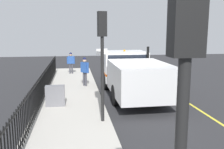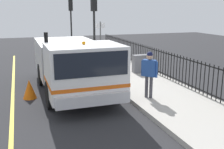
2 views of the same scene
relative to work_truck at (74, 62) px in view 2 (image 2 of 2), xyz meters
name	(u,v)px [view 2 (image 2 of 2)]	position (x,y,z in m)	size (l,w,h in m)	color
ground_plane	(72,86)	(0.09, 1.12, -1.28)	(45.36, 45.36, 0.00)	#2B2B2D
sidewalk_slab	(135,78)	(3.16, 1.12, -1.20)	(2.96, 20.62, 0.17)	#B7B2A8
lane_marking	(13,91)	(-2.40, 1.12, -1.28)	(0.12, 18.56, 0.01)	yellow
work_truck	(74,62)	(0.00, 0.00, 0.00)	(2.58, 6.67, 2.55)	white
worker_standing	(149,70)	(2.37, -1.97, -0.07)	(0.48, 0.50, 1.71)	#264C99
iron_fence	(160,62)	(4.47, 1.12, -0.48)	(0.04, 17.56, 1.26)	black
traffic_light_near	(94,16)	(1.98, 4.08, 1.66)	(0.33, 0.26, 3.91)	black
traffic_light_mid	(71,14)	(1.93, 10.66, 1.64)	(0.30, 0.21, 3.88)	black
utility_cabinet	(141,64)	(3.82, 1.92, -0.66)	(0.82, 0.37, 0.90)	slate
traffic_cone	(29,89)	(-1.76, -0.14, -0.91)	(0.51, 0.51, 0.73)	orange
street_sign	(100,42)	(1.80, 2.28, 0.48)	(0.49, 0.17, 2.59)	#4C4C4C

